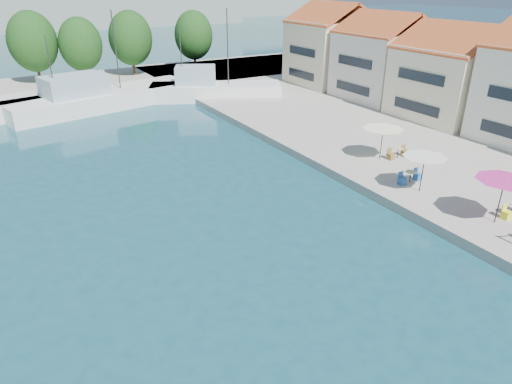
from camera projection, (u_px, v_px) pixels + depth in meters
quay_right at (457, 131)px, 40.75m from camera, size 32.00×92.00×0.60m
quay_far at (41, 89)px, 56.14m from camera, size 90.00×16.00×0.60m
building_04 at (454, 70)px, 42.01m from camera, size 9.00×8.80×9.20m
building_05 at (384, 54)px, 48.96m from camera, size 8.40×8.80×9.70m
building_06 at (331, 43)px, 55.91m from camera, size 9.00×8.80×10.20m
trawler_03 at (100, 98)px, 48.62m from camera, size 20.65×9.42×10.20m
trawler_04 at (212, 90)px, 52.10m from camera, size 14.91×9.87×10.20m
tree_05 at (33, 42)px, 56.20m from camera, size 5.86×5.86×8.67m
tree_06 at (80, 44)px, 57.50m from camera, size 5.31×5.31×7.85m
tree_07 at (131, 38)px, 60.77m from camera, size 5.68×5.68×8.41m
tree_08 at (194, 35)px, 65.63m from camera, size 5.46×5.46×8.09m
umbrella_pink at (504, 185)px, 23.92m from camera, size 3.00×3.00×2.48m
umbrella_white at (424, 161)px, 27.58m from camera, size 2.69×2.69×2.31m
umbrella_cream at (383, 132)px, 32.73m from camera, size 2.98×2.98×2.30m
cafe_table_02 at (410, 178)px, 29.58m from camera, size 1.82×0.70×0.76m
cafe_table_03 at (398, 154)px, 33.64m from camera, size 1.82×0.70×0.76m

